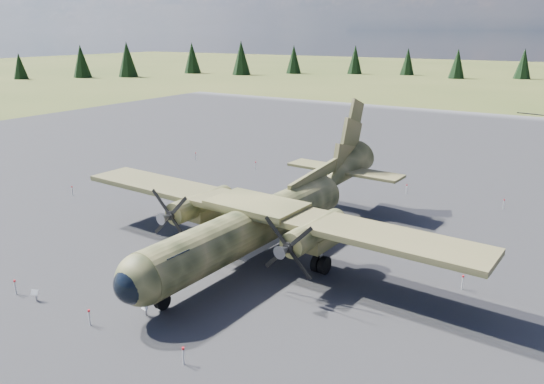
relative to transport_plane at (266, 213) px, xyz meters
The scene contains 7 objects.
ground 5.44m from the transport_plane, 162.11° to the left, with size 500.00×500.00×0.00m, color brown.
apron 12.60m from the transport_plane, 111.46° to the left, with size 120.00×120.00×0.04m, color #56555A.
transport_plane is the anchor object (origin of this frame).
info_placard_left 13.99m from the transport_plane, 120.16° to the right, with size 0.44×0.30×0.64m.
info_placard_right 10.24m from the transport_plane, 94.98° to the right, with size 0.43×0.24×0.65m.
barrier_fence 5.59m from the transport_plane, 164.50° to the left, with size 33.12×29.62×0.85m.
treeline 9.74m from the transport_plane, 156.27° to the left, with size 305.71×305.01×10.95m.
Camera 1 is at (21.66, -28.15, 13.79)m, focal length 35.00 mm.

